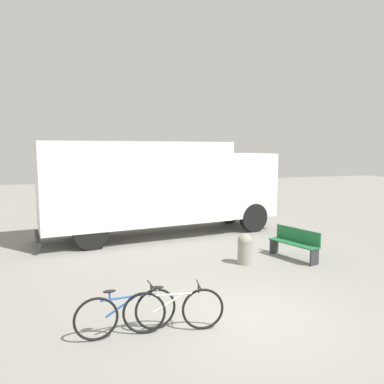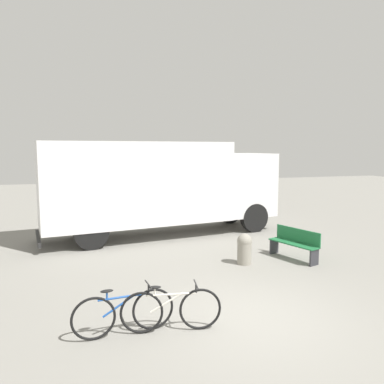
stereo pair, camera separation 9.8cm
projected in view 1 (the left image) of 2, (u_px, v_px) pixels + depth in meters
The scene contains 6 objects.
ground_plane at pixel (251, 318), 7.11m from camera, with size 60.00×60.00×0.00m, color gray.
delivery_truck at pixel (160, 184), 13.66m from camera, with size 8.96×3.31×3.43m.
park_bench at pixel (295, 242), 10.88m from camera, with size 0.87×1.61×0.88m.
bicycle_near at pixel (126, 313), 6.42m from camera, with size 1.78×0.44×0.85m.
bicycle_middle at pixel (174, 310), 6.53m from camera, with size 1.77×0.44×0.85m.
bollard_near_bench at pixel (245, 248), 10.39m from camera, with size 0.41×0.41×0.86m.
Camera 1 is at (-3.07, -6.15, 3.21)m, focal length 35.00 mm.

